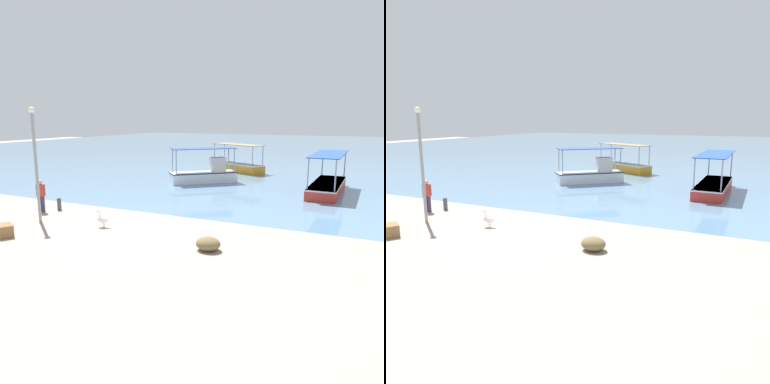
# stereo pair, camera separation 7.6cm
# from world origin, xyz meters

# --- Properties ---
(ground) EXTENTS (120.00, 120.00, 0.00)m
(ground) POSITION_xyz_m (0.00, 0.00, 0.00)
(ground) COLOR gray
(harbor_water) EXTENTS (110.00, 90.00, 0.00)m
(harbor_water) POSITION_xyz_m (0.00, 48.00, 0.00)
(harbor_water) COLOR #5E819F
(harbor_water) RESTS_ON ground
(fishing_boat_far_left) EXTENTS (5.48, 3.73, 2.48)m
(fishing_boat_far_left) POSITION_xyz_m (-1.75, 19.40, 0.54)
(fishing_boat_far_left) COLOR orange
(fishing_boat_far_left) RESTS_ON harbor_water
(fishing_boat_center) EXTENTS (2.01, 6.68, 2.58)m
(fishing_boat_center) POSITION_xyz_m (6.72, 12.47, 0.52)
(fishing_boat_center) COLOR red
(fishing_boat_center) RESTS_ON harbor_water
(fishing_boat_far_right) EXTENTS (4.78, 4.43, 2.61)m
(fishing_boat_far_right) POSITION_xyz_m (-2.10, 12.78, 0.68)
(fishing_boat_far_right) COLOR white
(fishing_boat_far_right) RESTS_ON harbor_water
(pelican) EXTENTS (0.80, 0.37, 0.80)m
(pelican) POSITION_xyz_m (-1.58, -0.14, 0.38)
(pelican) COLOR #E0997A
(pelican) RESTS_ON ground
(lamp_post) EXTENTS (0.28, 0.28, 5.35)m
(lamp_post) POSITION_xyz_m (-4.82, -0.71, 3.03)
(lamp_post) COLOR gray
(lamp_post) RESTS_ON ground
(mooring_bollard) EXTENTS (0.23, 0.23, 0.68)m
(mooring_bollard) POSITION_xyz_m (-5.75, 1.46, 0.36)
(mooring_bollard) COLOR #47474C
(mooring_bollard) RESTS_ON ground
(fisherman_standing) EXTENTS (0.45, 0.34, 1.69)m
(fisherman_standing) POSITION_xyz_m (-6.28, 0.77, 0.91)
(fisherman_standing) COLOR #412F4A
(fisherman_standing) RESTS_ON ground
(net_pile) EXTENTS (0.94, 0.80, 0.52)m
(net_pile) POSITION_xyz_m (3.86, -0.87, 0.26)
(net_pile) COLOR brown
(net_pile) RESTS_ON ground
(cargo_crate) EXTENTS (0.99, 0.88, 0.51)m
(cargo_crate) POSITION_xyz_m (-4.44, -2.91, 0.26)
(cargo_crate) COLOR olive
(cargo_crate) RESTS_ON ground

